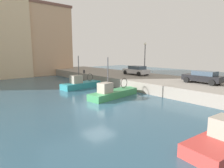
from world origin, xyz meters
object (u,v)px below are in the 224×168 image
object	(u,v)px
fishing_boat_green	(116,95)
mooring_bollard_mid	(84,72)
parked_car_black	(203,77)
fishing_boat_teal	(83,87)
quay_streetlamp	(145,53)
parked_car_silver	(136,70)

from	to	relation	value
fishing_boat_green	mooring_bollard_mid	xyz separation A→B (m)	(3.76, 12.17, 1.35)
parked_car_black	mooring_bollard_mid	distance (m)	17.97
fishing_boat_teal	parked_car_black	world-z (taller)	fishing_boat_teal
quay_streetlamp	mooring_bollard_mid	bearing A→B (deg)	124.98
quay_streetlamp	parked_car_black	bearing A→B (deg)	-97.85
parked_car_black	mooring_bollard_mid	world-z (taller)	parked_car_black
fishing_boat_green	parked_car_silver	bearing A→B (deg)	30.44
parked_car_silver	quay_streetlamp	world-z (taller)	quay_streetlamp
fishing_boat_green	mooring_bollard_mid	distance (m)	12.81
parked_car_silver	mooring_bollard_mid	xyz separation A→B (m)	(-4.88, 7.10, -0.44)
mooring_bollard_mid	quay_streetlamp	size ratio (longest dim) A/B	0.11
quay_streetlamp	fishing_boat_green	bearing A→B (deg)	-156.47
parked_car_silver	mooring_bollard_mid	size ratio (longest dim) A/B	7.91
fishing_boat_green	parked_car_silver	xyz separation A→B (m)	(8.63, 5.07, 1.79)
fishing_boat_teal	mooring_bollard_mid	xyz separation A→B (m)	(3.61, 5.50, 1.34)
fishing_boat_teal	parked_car_silver	distance (m)	8.81
parked_car_silver	parked_car_black	size ratio (longest dim) A/B	1.05
parked_car_silver	parked_car_black	world-z (taller)	parked_car_silver
parked_car_silver	parked_car_black	xyz separation A→B (m)	(-0.52, -10.33, -0.01)
parked_car_silver	quay_streetlamp	xyz separation A→B (m)	(0.77, -0.98, 2.54)
fishing_boat_teal	mooring_bollard_mid	size ratio (longest dim) A/B	11.45
fishing_boat_teal	quay_streetlamp	xyz separation A→B (m)	(9.26, -2.57, 4.32)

